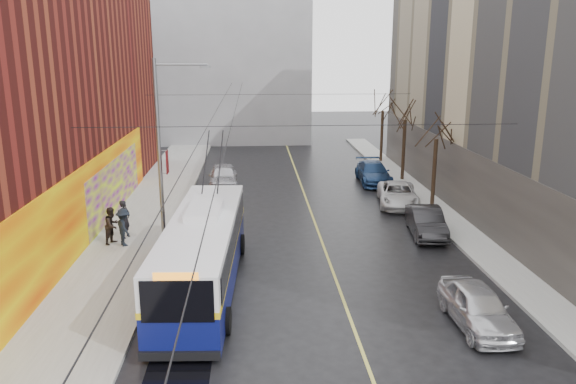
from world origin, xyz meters
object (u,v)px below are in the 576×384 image
at_px(tree_near, 437,126).
at_px(parked_car_c, 398,194).
at_px(pedestrian_a, 125,219).
at_px(pedestrian_b, 112,225).
at_px(tree_mid, 406,109).
at_px(following_car, 223,176).
at_px(trolleybus, 203,251).
at_px(pedestrian_c, 124,227).
at_px(parked_car_b, 426,222).
at_px(parked_car_d, 373,173).
at_px(parked_car_a, 478,307).
at_px(tree_far, 383,102).
at_px(streetlight_pole, 162,148).

bearing_deg(tree_near, parked_car_c, 164.33).
xyz_separation_m(pedestrian_a, pedestrian_b, (-0.43, -0.87, -0.05)).
relative_size(tree_mid, following_car, 1.39).
distance_m(trolleybus, pedestrian_c, 6.49).
relative_size(parked_car_b, parked_car_d, 0.85).
bearing_deg(tree_mid, parked_car_a, -98.28).
distance_m(tree_far, pedestrian_b, 26.97).
relative_size(streetlight_pole, parked_car_b, 2.05).
xyz_separation_m(parked_car_a, parked_car_b, (1.20, 9.79, -0.00)).
bearing_deg(tree_mid, streetlight_pole, -139.35).
bearing_deg(tree_near, following_car, 156.08).
distance_m(tree_near, pedestrian_c, 18.67).
bearing_deg(parked_car_b, parked_car_a, -91.01).
xyz_separation_m(following_car, pedestrian_b, (-4.83, -11.61, 0.24)).
height_order(tree_near, parked_car_c, tree_near).
xyz_separation_m(tree_mid, pedestrian_a, (-17.36, -11.99, -4.14)).
distance_m(pedestrian_b, pedestrian_c, 0.72).
bearing_deg(streetlight_pole, parked_car_c, 26.54).
height_order(streetlight_pole, parked_car_b, streetlight_pole).
bearing_deg(parked_car_b, trolleybus, -145.63).
relative_size(parked_car_a, pedestrian_a, 2.21).
relative_size(parked_car_a, parked_car_c, 0.85).
bearing_deg(pedestrian_b, parked_car_d, -27.12).
bearing_deg(parked_car_b, following_car, 140.98).
relative_size(streetlight_pole, pedestrian_a, 4.69).
bearing_deg(parked_car_b, tree_far, 90.03).
height_order(tree_near, following_car, tree_near).
bearing_deg(tree_near, parked_car_d, 109.03).
bearing_deg(pedestrian_a, following_car, 0.01).
relative_size(tree_near, following_car, 1.33).
height_order(pedestrian_a, pedestrian_b, pedestrian_a).
bearing_deg(pedestrian_a, pedestrian_c, -148.60).
bearing_deg(parked_car_c, parked_car_b, -80.76).
bearing_deg(tree_mid, following_car, -174.49).
height_order(parked_car_d, pedestrian_a, pedestrian_a).
relative_size(parked_car_b, pedestrian_c, 2.40).
relative_size(parked_car_a, parked_car_b, 0.97).
height_order(parked_car_a, following_car, following_car).
distance_m(parked_car_a, pedestrian_c, 16.50).
bearing_deg(trolleybus, following_car, 92.84).
distance_m(tree_mid, following_car, 13.76).
height_order(tree_near, pedestrian_b, tree_near).
height_order(tree_near, parked_car_b, tree_near).
distance_m(streetlight_pole, tree_near, 16.28).
distance_m(trolleybus, pedestrian_a, 7.57).
bearing_deg(trolleybus, tree_near, 43.45).
bearing_deg(following_car, parked_car_d, 2.46).
distance_m(parked_car_c, pedestrian_c, 16.61).
bearing_deg(trolleybus, parked_car_a, -18.94).
bearing_deg(parked_car_c, tree_mid, 81.99).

